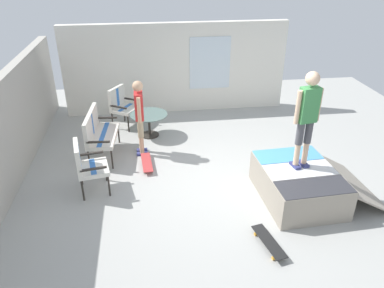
# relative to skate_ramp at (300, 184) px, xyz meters

# --- Properties ---
(ground_plane) EXTENTS (12.00, 12.00, 0.10)m
(ground_plane) POSITION_rel_skate_ramp_xyz_m (0.71, 1.31, -0.35)
(ground_plane) COLOR #A8A8A3
(house_facade) EXTENTS (0.23, 6.00, 2.41)m
(house_facade) POSITION_rel_skate_ramp_xyz_m (4.50, 1.79, 0.91)
(house_facade) COLOR white
(house_facade) RESTS_ON ground_plane
(skate_ramp) EXTENTS (1.74, 2.15, 0.61)m
(skate_ramp) POSITION_rel_skate_ramp_xyz_m (0.00, 0.00, 0.00)
(skate_ramp) COLOR gray
(skate_ramp) RESTS_ON ground_plane
(patio_bench) EXTENTS (1.29, 0.64, 1.02)m
(patio_bench) POSITION_rel_skate_ramp_xyz_m (2.10, 3.76, 0.31)
(patio_bench) COLOR #2D2823
(patio_bench) RESTS_ON ground_plane
(patio_chair_near_house) EXTENTS (0.82, 0.79, 1.02)m
(patio_chair_near_house) POSITION_rel_skate_ramp_xyz_m (3.63, 3.31, 0.31)
(patio_chair_near_house) COLOR #2D2823
(patio_chair_near_house) RESTS_ON ground_plane
(patio_chair_by_wall) EXTENTS (0.71, 0.65, 1.02)m
(patio_chair_by_wall) POSITION_rel_skate_ramp_xyz_m (0.71, 3.84, 0.31)
(patio_chair_by_wall) COLOR #2D2823
(patio_chair_by_wall) RESTS_ON ground_plane
(patio_table) EXTENTS (0.90, 0.90, 0.57)m
(patio_table) POSITION_rel_skate_ramp_xyz_m (2.95, 2.63, 0.10)
(patio_table) COLOR #2D2823
(patio_table) RESTS_ON ground_plane
(person_watching) EXTENTS (0.48, 0.24, 1.69)m
(person_watching) POSITION_rel_skate_ramp_xyz_m (2.08, 2.84, 0.68)
(person_watching) COLOR navy
(person_watching) RESTS_ON ground_plane
(person_skater) EXTENTS (0.29, 0.47, 1.75)m
(person_skater) POSITION_rel_skate_ramp_xyz_m (0.12, 0.00, 1.34)
(person_skater) COLOR navy
(person_skater) RESTS_ON skate_ramp
(skateboard_by_bench) EXTENTS (0.81, 0.25, 0.10)m
(skateboard_by_bench) POSITION_rel_skate_ramp_xyz_m (1.49, 2.74, -0.22)
(skateboard_by_bench) COLOR #B23838
(skateboard_by_bench) RESTS_ON ground_plane
(skateboard_spare) EXTENTS (0.82, 0.36, 0.10)m
(skateboard_spare) POSITION_rel_skate_ramp_xyz_m (-1.16, 0.93, -0.22)
(skateboard_spare) COLOR black
(skateboard_spare) RESTS_ON ground_plane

